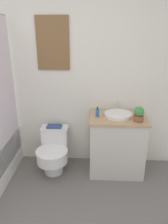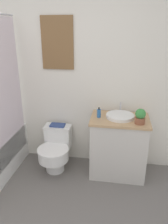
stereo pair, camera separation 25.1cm
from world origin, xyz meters
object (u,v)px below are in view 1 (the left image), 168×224
Objects in this scene: sink at (118,115)px; toilet at (53,151)px; soap_bottle at (97,113)px; potted_plant at (139,114)px; book_on_tank at (54,126)px.

toilet is at bearing -176.26° from sink.
soap_bottle is 0.50m from potted_plant.
potted_plant reaches higher than toilet.
soap_bottle is at bearing 2.26° from toilet.
book_on_tank is at bearing 90.00° from toilet.
sink is at bearing -6.55° from book_on_tank.
sink is (0.83, 0.05, 0.52)m from toilet.
soap_bottle reaches higher than toilet.
potted_plant is (1.06, -0.09, 0.59)m from toilet.
soap_bottle is 0.64m from book_on_tank.
toilet is at bearing -177.74° from soap_bottle.
potted_plant is at bearing -12.84° from book_on_tank.
toilet is 0.33m from book_on_tank.
sink is at bearing 147.12° from potted_plant.
potted_plant is (0.49, -0.11, 0.04)m from soap_bottle.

